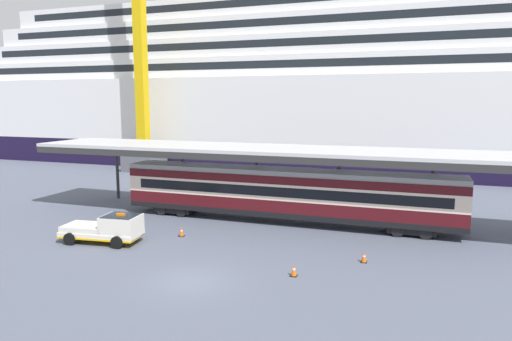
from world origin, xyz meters
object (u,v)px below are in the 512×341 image
object	(u,v)px
service_truck	(108,228)
dockside_crane	(141,28)
cruise_ship	(481,90)
train_carriage	(285,193)
traffic_cone_far	(181,231)
traffic_cone_mid	(294,270)
traffic_cone_near	(364,257)

from	to	relation	value
service_truck	dockside_crane	xyz separation A→B (m)	(-15.25, 28.27, 17.40)
cruise_ship	service_truck	xyz separation A→B (m)	(-26.38, -46.94, -9.71)
cruise_ship	train_carriage	distance (m)	42.62
cruise_ship	traffic_cone_far	size ratio (longest dim) A/B	242.33
train_carriage	service_truck	xyz separation A→B (m)	(-9.42, -8.75, -1.33)
traffic_cone_mid	dockside_crane	xyz separation A→B (m)	(-28.13, 29.93, 18.06)
train_carriage	service_truck	bearing A→B (deg)	-137.13
traffic_cone_near	traffic_cone_mid	distance (m)	4.69
train_carriage	traffic_cone_near	distance (m)	9.91
service_truck	dockside_crane	distance (m)	36.53
train_carriage	traffic_cone_far	bearing A→B (deg)	-133.93
traffic_cone_far	dockside_crane	xyz separation A→B (m)	(-19.01, 25.40, 18.06)
train_carriage	traffic_cone_mid	world-z (taller)	train_carriage
traffic_cone_near	dockside_crane	bearing A→B (deg)	139.77
cruise_ship	dockside_crane	distance (m)	46.27
traffic_cone_mid	service_truck	bearing A→B (deg)	172.66
traffic_cone_near	traffic_cone_far	size ratio (longest dim) A/B	0.93
cruise_ship	traffic_cone_mid	xyz separation A→B (m)	(-13.50, -48.60, -10.37)
train_carriage	traffic_cone_near	xyz separation A→B (m)	(6.71, -7.01, -2.00)
cruise_ship	dockside_crane	size ratio (longest dim) A/B	2.88
train_carriage	traffic_cone_far	xyz separation A→B (m)	(-5.66, -5.87, -1.98)
cruise_ship	traffic_cone_near	world-z (taller)	cruise_ship
service_truck	train_carriage	bearing A→B (deg)	42.87
traffic_cone_near	dockside_crane	size ratio (longest dim) A/B	0.01
service_truck	traffic_cone_near	bearing A→B (deg)	6.13
train_carriage	service_truck	distance (m)	12.92
service_truck	dockside_crane	bearing A→B (deg)	118.34
traffic_cone_near	traffic_cone_far	distance (m)	12.42
dockside_crane	service_truck	bearing A→B (deg)	-61.66
train_carriage	traffic_cone_far	world-z (taller)	train_carriage
train_carriage	traffic_cone_near	bearing A→B (deg)	-46.28
dockside_crane	train_carriage	bearing A→B (deg)	-38.36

